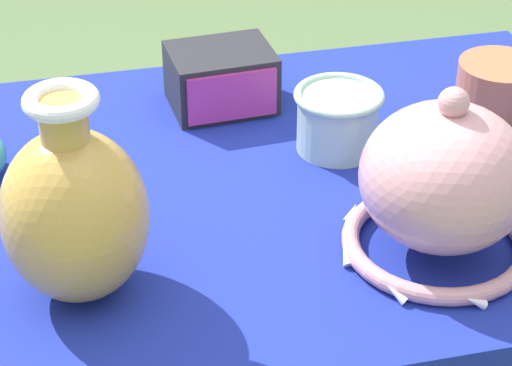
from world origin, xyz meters
TOP-DOWN VIEW (x-y plane):
  - display_table at (0.00, -0.02)m, footprint 1.32×0.76m
  - vase_tall_bulbous at (-0.14, -0.18)m, footprint 0.17×0.17m
  - vase_dome_bell at (0.29, -0.20)m, footprint 0.25×0.25m
  - mosaic_tile_box at (0.11, 0.22)m, footprint 0.16×0.14m
  - cup_wide_celadon at (0.25, 0.06)m, footprint 0.13×0.13m
  - pot_squat_terracotta at (0.52, 0.13)m, footprint 0.13×0.13m

SIDE VIEW (x-z plane):
  - display_table at x=0.00m, z-range 0.28..0.98m
  - pot_squat_terracotta at x=0.52m, z-range 0.70..0.77m
  - mosaic_tile_box at x=0.11m, z-range 0.70..0.79m
  - cup_wide_celadon at x=0.25m, z-range 0.70..0.80m
  - vase_dome_bell at x=0.29m, z-range 0.68..0.91m
  - vase_tall_bulbous at x=-0.14m, z-range 0.68..0.94m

